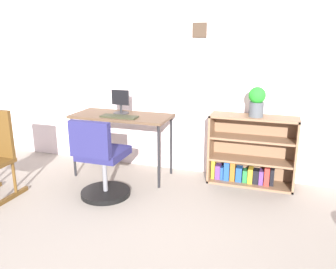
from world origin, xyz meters
TOP-DOWN VIEW (x-y plane):
  - ground_plane at (0.00, 0.00)m, footprint 6.24×6.24m
  - wall_back at (0.00, 2.15)m, footprint 5.20×0.12m
  - desk at (-0.41, 1.71)m, footprint 1.15×0.52m
  - monitor at (-0.44, 1.77)m, footprint 0.21×0.18m
  - keyboard at (-0.37, 1.58)m, footprint 0.42×0.15m
  - office_chair at (-0.34, 1.07)m, footprint 0.52×0.55m
  - bookshelf_low at (1.06, 1.95)m, footprint 0.95×0.30m
  - potted_plant_on_shelf at (1.10, 1.90)m, footprint 0.18×0.18m

SIDE VIEW (x-z plane):
  - ground_plane at x=0.00m, z-range 0.00..0.00m
  - bookshelf_low at x=1.06m, z-range -0.05..0.74m
  - office_chair at x=-0.34m, z-range -0.06..0.80m
  - desk at x=-0.41m, z-range 0.31..1.06m
  - keyboard at x=-0.37m, z-range 0.75..0.77m
  - monitor at x=-0.44m, z-range 0.74..1.02m
  - potted_plant_on_shelf at x=1.10m, z-range 0.80..1.13m
  - wall_back at x=0.00m, z-range 0.00..2.31m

